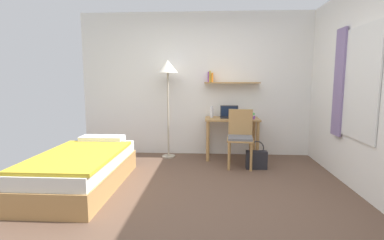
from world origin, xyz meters
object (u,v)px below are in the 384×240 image
at_px(desk, 232,127).
at_px(standing_lamp, 168,73).
at_px(bed, 83,169).
at_px(laptop, 229,115).
at_px(handbag, 256,159).
at_px(desk_chair, 240,135).
at_px(book_stack, 249,116).
at_px(water_bottle, 212,112).

xyz_separation_m(desk, standing_lamp, (-1.13, 0.02, 0.94)).
relative_size(bed, laptop, 5.78).
distance_m(desk, handbag, 0.81).
xyz_separation_m(bed, desk_chair, (2.13, 1.07, 0.27)).
bearing_deg(book_stack, handbag, -84.25).
relative_size(standing_lamp, water_bottle, 8.57).
distance_m(laptop, water_bottle, 0.32).
height_order(bed, book_stack, book_stack).
xyz_separation_m(book_stack, handbag, (0.06, -0.56, -0.62)).
xyz_separation_m(laptop, handbag, (0.39, -0.66, -0.62)).
bearing_deg(desk, bed, -142.79).
xyz_separation_m(standing_lamp, book_stack, (1.42, -0.06, -0.74)).
bearing_deg(standing_lamp, water_bottle, 3.82).
relative_size(bed, desk_chair, 2.04).
height_order(laptop, book_stack, laptop).
xyz_separation_m(desk, handbag, (0.35, -0.60, -0.42)).
xyz_separation_m(standing_lamp, laptop, (1.09, 0.04, -0.73)).
bearing_deg(standing_lamp, book_stack, -2.22).
distance_m(bed, handbag, 2.56).
bearing_deg(laptop, handbag, -59.19).
distance_m(desk, standing_lamp, 1.47).
relative_size(laptop, water_bottle, 1.60).
distance_m(laptop, handbag, 0.99).
bearing_deg(desk, desk_chair, -78.21).
height_order(bed, desk_chair, desk_chair).
xyz_separation_m(bed, laptop, (1.99, 1.60, 0.54)).
distance_m(bed, standing_lamp, 2.21).
bearing_deg(handbag, desk_chair, 154.05).
height_order(standing_lamp, laptop, standing_lamp).
relative_size(desk_chair, water_bottle, 4.54).
xyz_separation_m(desk_chair, book_stack, (0.19, 0.44, 0.27)).
distance_m(desk_chair, handbag, 0.45).
relative_size(standing_lamp, handbag, 3.88).
bearing_deg(laptop, water_bottle, 177.22).
bearing_deg(desk_chair, handbag, -25.95).
bearing_deg(water_bottle, desk_chair, -50.33).
relative_size(standing_lamp, laptop, 5.35).
bearing_deg(book_stack, water_bottle, 170.63).
relative_size(bed, book_stack, 8.18).
height_order(bed, water_bottle, water_bottle).
distance_m(standing_lamp, water_bottle, 1.03).
xyz_separation_m(bed, desk, (2.03, 1.54, 0.33)).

